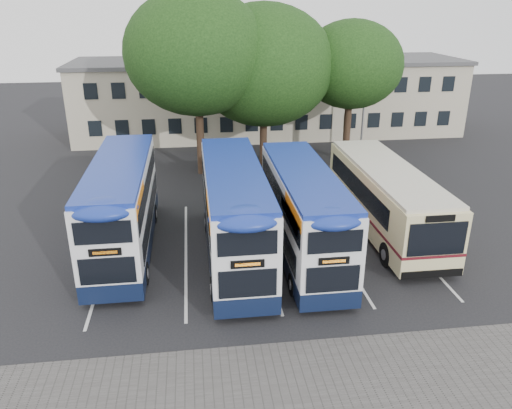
{
  "coord_description": "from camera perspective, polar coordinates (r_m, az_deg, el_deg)",
  "views": [
    {
      "loc": [
        -6.69,
        -15.54,
        10.65
      ],
      "look_at": [
        -4.01,
        5.0,
        2.2
      ],
      "focal_mm": 35.0,
      "sensor_mm": 36.0,
      "label": 1
    }
  ],
  "objects": [
    {
      "name": "bus_dd_right",
      "position": [
        21.85,
        5.45,
        -0.62
      ],
      "size": [
        2.34,
        9.66,
        4.02
      ],
      "color": "#0E1733",
      "rests_on": "ground"
    },
    {
      "name": "bus_dd_left",
      "position": [
        23.12,
        -15.05,
        0.22
      ],
      "size": [
        2.43,
        10.04,
        4.18
      ],
      "color": "#0E1733",
      "rests_on": "ground"
    },
    {
      "name": "tree_mid",
      "position": [
        33.87,
        0.89,
        15.6
      ],
      "size": [
        9.28,
        9.28,
        10.72
      ],
      "color": "black",
      "rests_on": "ground"
    },
    {
      "name": "paving_strip",
      "position": [
        15.7,
        12.98,
        -21.21
      ],
      "size": [
        40.0,
        6.0,
        0.01
      ],
      "primitive_type": "cube",
      "color": "#595654",
      "rests_on": "ground"
    },
    {
      "name": "depot_building",
      "position": [
        43.7,
        1.52,
        12.3
      ],
      "size": [
        32.4,
        8.4,
        6.2
      ],
      "color": "#BFB29A",
      "rests_on": "ground"
    },
    {
      "name": "tree_left",
      "position": [
        32.04,
        -6.8,
        16.81
      ],
      "size": [
        8.94,
        8.94,
        11.54
      ],
      "color": "black",
      "rests_on": "ground"
    },
    {
      "name": "bus_dd_mid",
      "position": [
        21.55,
        -2.5,
        -0.56
      ],
      "size": [
        2.46,
        10.13,
        4.22
      ],
      "color": "#0E1733",
      "rests_on": "ground"
    },
    {
      "name": "lamp_post",
      "position": [
        38.12,
        12.44,
        13.29
      ],
      "size": [
        0.25,
        1.05,
        9.06
      ],
      "color": "gray",
      "rests_on": "ground"
    },
    {
      "name": "tree_right",
      "position": [
        35.39,
        10.86,
        15.41
      ],
      "size": [
        6.93,
        6.93,
        9.67
      ],
      "color": "black",
      "rests_on": "ground"
    },
    {
      "name": "bus_single",
      "position": [
        25.41,
        14.55,
        1.13
      ],
      "size": [
        2.75,
        10.81,
        3.23
      ],
      "color": "beige",
      "rests_on": "ground"
    },
    {
      "name": "bay_lines",
      "position": [
        23.32,
        0.64,
        -4.97
      ],
      "size": [
        14.12,
        11.0,
        0.01
      ],
      "color": "silver",
      "rests_on": "ground"
    },
    {
      "name": "ground",
      "position": [
        19.99,
        13.61,
        -10.71
      ],
      "size": [
        120.0,
        120.0,
        0.0
      ],
      "primitive_type": "plane",
      "color": "black",
      "rests_on": "ground"
    }
  ]
}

